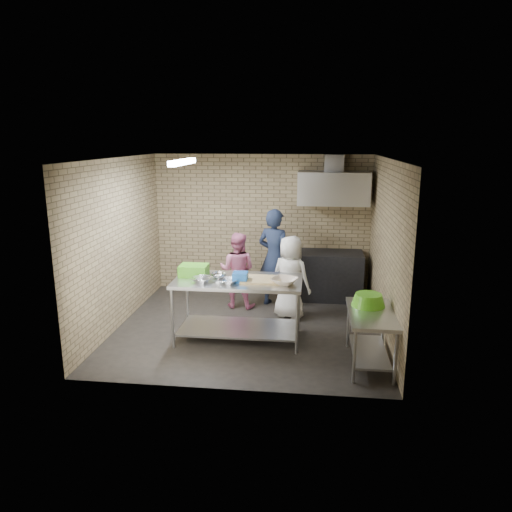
{
  "coord_description": "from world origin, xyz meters",
  "views": [
    {
      "loc": [
        0.98,
        -7.26,
        3.0
      ],
      "look_at": [
        0.1,
        0.2,
        1.15
      ],
      "focal_mm": 33.79,
      "sensor_mm": 36.0,
      "label": 1
    }
  ],
  "objects": [
    {
      "name": "range_hood",
      "position": [
        1.35,
        1.7,
        2.1
      ],
      "size": [
        1.3,
        0.6,
        0.6
      ],
      "primitive_type": "cube",
      "color": "silver",
      "rests_on": "back_wall"
    },
    {
      "name": "mixing_bowl_c",
      "position": [
        -0.19,
        -0.69,
        0.98
      ],
      "size": [
        0.35,
        0.35,
        0.07
      ],
      "primitive_type": "imported",
      "rotation": [
        0.0,
        0.0,
        -0.34
      ],
      "color": "silver",
      "rests_on": "prep_table"
    },
    {
      "name": "front_wall",
      "position": [
        0.0,
        -2.0,
        1.35
      ],
      "size": [
        4.2,
        0.06,
        2.7
      ],
      "primitive_type": "cube",
      "color": "#9B8861",
      "rests_on": "ground"
    },
    {
      "name": "wall_shelf",
      "position": [
        1.65,
        1.89,
        1.92
      ],
      "size": [
        0.8,
        0.2,
        0.04
      ],
      "primitive_type": "cube",
      "color": "#3F2B19",
      "rests_on": "back_wall"
    },
    {
      "name": "green_basin",
      "position": [
        1.78,
        -0.85,
        0.83
      ],
      "size": [
        0.46,
        0.46,
        0.17
      ],
      "primitive_type": null,
      "color": "#59C626",
      "rests_on": "side_counter"
    },
    {
      "name": "mixing_bowl_a",
      "position": [
        -0.59,
        -0.67,
        0.99
      ],
      "size": [
        0.38,
        0.38,
        0.07
      ],
      "primitive_type": "imported",
      "rotation": [
        0.0,
        0.0,
        -0.34
      ],
      "color": "silver",
      "rests_on": "prep_table"
    },
    {
      "name": "ceramic_bowl",
      "position": [
        0.61,
        -0.62,
        0.99
      ],
      "size": [
        0.47,
        0.47,
        0.09
      ],
      "primitive_type": "imported",
      "rotation": [
        0.0,
        0.0,
        -0.34
      ],
      "color": "beige",
      "rests_on": "prep_table"
    },
    {
      "name": "hood_duct",
      "position": [
        1.35,
        1.85,
        2.55
      ],
      "size": [
        0.35,
        0.3,
        0.3
      ],
      "primitive_type": "cube",
      "color": "#A5A8AD",
      "rests_on": "back_wall"
    },
    {
      "name": "side_counter",
      "position": [
        1.8,
        -1.1,
        0.38
      ],
      "size": [
        0.6,
        1.2,
        0.75
      ],
      "primitive_type": "cube",
      "color": "silver",
      "rests_on": "floor"
    },
    {
      "name": "bottle_green",
      "position": [
        1.8,
        1.89,
        2.02
      ],
      "size": [
        0.06,
        0.06,
        0.15
      ],
      "primitive_type": "cylinder",
      "color": "green",
      "rests_on": "wall_shelf"
    },
    {
      "name": "back_wall",
      "position": [
        0.0,
        2.0,
        1.35
      ],
      "size": [
        4.2,
        0.06,
        2.7
      ],
      "primitive_type": "cube",
      "color": "#9B8861",
      "rests_on": "ground"
    },
    {
      "name": "cutting_board",
      "position": [
        0.26,
        -0.49,
        0.97
      ],
      "size": [
        0.58,
        0.44,
        0.03
      ],
      "primitive_type": "cube",
      "color": "tan",
      "rests_on": "prep_table"
    },
    {
      "name": "right_wall",
      "position": [
        2.1,
        0.0,
        1.35
      ],
      "size": [
        0.06,
        4.0,
        2.7
      ],
      "primitive_type": "cube",
      "color": "#9B8861",
      "rests_on": "ground"
    },
    {
      "name": "left_wall",
      "position": [
        -2.1,
        0.0,
        1.35
      ],
      "size": [
        0.06,
        4.0,
        2.7
      ],
      "primitive_type": "cube",
      "color": "#9B8861",
      "rests_on": "ground"
    },
    {
      "name": "fluorescent_fixture",
      "position": [
        -1.0,
        0.0,
        2.64
      ],
      "size": [
        0.1,
        1.25,
        0.08
      ],
      "primitive_type": "cube",
      "color": "white",
      "rests_on": "ceiling"
    },
    {
      "name": "green_crate",
      "position": [
        -0.79,
        -0.35,
        1.03
      ],
      "size": [
        0.42,
        0.32,
        0.17
      ],
      "primitive_type": "cube",
      "color": "#42A11D",
      "rests_on": "prep_table"
    },
    {
      "name": "bottle_red",
      "position": [
        1.4,
        1.89,
        2.03
      ],
      "size": [
        0.07,
        0.07,
        0.18
      ],
      "primitive_type": "cylinder",
      "color": "#B22619",
      "rests_on": "wall_shelf"
    },
    {
      "name": "ceiling",
      "position": [
        0.0,
        0.0,
        2.7
      ],
      "size": [
        4.2,
        4.2,
        0.0
      ],
      "primitive_type": "plane",
      "rotation": [
        3.14,
        0.0,
        0.0
      ],
      "color": "black",
      "rests_on": "ground"
    },
    {
      "name": "mixing_bowl_b",
      "position": [
        -0.39,
        -0.42,
        0.99
      ],
      "size": [
        0.29,
        0.29,
        0.07
      ],
      "primitive_type": "imported",
      "rotation": [
        0.0,
        0.0,
        -0.34
      ],
      "color": "silver",
      "rests_on": "prep_table"
    },
    {
      "name": "stove",
      "position": [
        1.35,
        1.65,
        0.45
      ],
      "size": [
        1.2,
        0.7,
        0.9
      ],
      "primitive_type": "cube",
      "color": "black",
      "rests_on": "floor"
    },
    {
      "name": "woman_pink",
      "position": [
        -0.33,
        0.98,
        0.68
      ],
      "size": [
        0.73,
        0.6,
        1.37
      ],
      "primitive_type": "imported",
      "rotation": [
        0.0,
        0.0,
        3.01
      ],
      "color": "pink",
      "rests_on": "floor"
    },
    {
      "name": "blue_tub",
      "position": [
        -0.04,
        -0.57,
        1.02
      ],
      "size": [
        0.21,
        0.21,
        0.14
      ],
      "primitive_type": "cube",
      "color": "blue",
      "rests_on": "prep_table"
    },
    {
      "name": "man_navy",
      "position": [
        0.32,
        1.14,
        0.89
      ],
      "size": [
        0.77,
        0.66,
        1.79
      ],
      "primitive_type": "imported",
      "rotation": [
        0.0,
        0.0,
        2.71
      ],
      "color": "#141933",
      "rests_on": "floor"
    },
    {
      "name": "woman_white",
      "position": [
        0.64,
        0.55,
        0.71
      ],
      "size": [
        0.82,
        0.7,
        1.42
      ],
      "primitive_type": "imported",
      "rotation": [
        0.0,
        0.0,
        2.7
      ],
      "color": "white",
      "rests_on": "floor"
    },
    {
      "name": "prep_table",
      "position": [
        -0.09,
        -0.47,
        0.47
      ],
      "size": [
        1.9,
        0.95,
        0.95
      ],
      "primitive_type": "cube",
      "color": "silver",
      "rests_on": "floor"
    },
    {
      "name": "floor",
      "position": [
        0.0,
        0.0,
        0.0
      ],
      "size": [
        4.2,
        4.2,
        0.0
      ],
      "primitive_type": "plane",
      "color": "black",
      "rests_on": "ground"
    }
  ]
}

